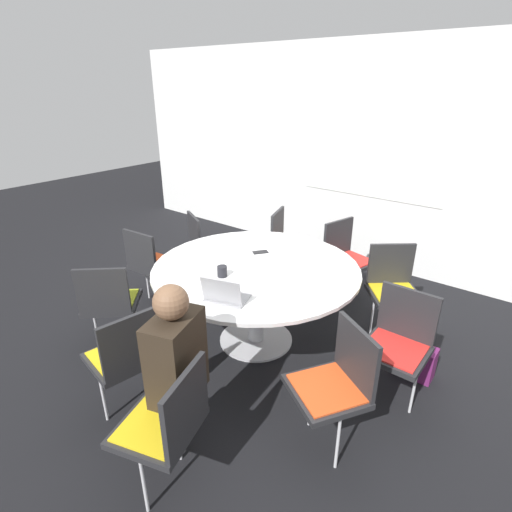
{
  "coord_description": "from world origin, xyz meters",
  "views": [
    {
      "loc": [
        1.92,
        -2.45,
        2.22
      ],
      "look_at": [
        0.0,
        0.0,
        0.86
      ],
      "focal_mm": 28.0,
      "sensor_mm": 36.0,
      "label": 1
    }
  ],
  "objects_px": {
    "chair_3": "(393,284)",
    "laptop": "(225,295)",
    "chair_7": "(151,261)",
    "coffee_cup": "(222,271)",
    "chair_1": "(336,379)",
    "person_0": "(174,362)",
    "chair_0": "(167,420)",
    "chair_6": "(206,243)",
    "cell_phone": "(260,252)",
    "chair_9": "(126,353)",
    "chair_8": "(109,299)",
    "chair_2": "(399,339)",
    "chair_5": "(288,241)",
    "chair_4": "(346,254)",
    "handbag": "(411,359)"
  },
  "relations": [
    {
      "from": "chair_1",
      "to": "chair_2",
      "type": "height_order",
      "value": "same"
    },
    {
      "from": "chair_3",
      "to": "chair_0",
      "type": "bearing_deg",
      "value": 40.55
    },
    {
      "from": "chair_6",
      "to": "coffee_cup",
      "type": "height_order",
      "value": "chair_6"
    },
    {
      "from": "chair_7",
      "to": "coffee_cup",
      "type": "height_order",
      "value": "chair_7"
    },
    {
      "from": "chair_9",
      "to": "laptop",
      "type": "relative_size",
      "value": 2.45
    },
    {
      "from": "chair_2",
      "to": "chair_7",
      "type": "bearing_deg",
      "value": 5.55
    },
    {
      "from": "chair_0",
      "to": "person_0",
      "type": "xyz_separation_m",
      "value": [
        -0.15,
        0.2,
        0.19
      ]
    },
    {
      "from": "chair_3",
      "to": "coffee_cup",
      "type": "xyz_separation_m",
      "value": [
        -1.02,
        -1.17,
        0.28
      ]
    },
    {
      "from": "chair_3",
      "to": "chair_8",
      "type": "bearing_deg",
      "value": 4.22
    },
    {
      "from": "chair_6",
      "to": "handbag",
      "type": "relative_size",
      "value": 2.43
    },
    {
      "from": "chair_3",
      "to": "chair_7",
      "type": "height_order",
      "value": "same"
    },
    {
      "from": "chair_2",
      "to": "chair_9",
      "type": "xyz_separation_m",
      "value": [
        -1.4,
        -1.31,
        0.0
      ]
    },
    {
      "from": "cell_phone",
      "to": "handbag",
      "type": "relative_size",
      "value": 0.43
    },
    {
      "from": "chair_1",
      "to": "chair_7",
      "type": "xyz_separation_m",
      "value": [
        -2.35,
        0.44,
        0.0
      ]
    },
    {
      "from": "coffee_cup",
      "to": "chair_5",
      "type": "bearing_deg",
      "value": 103.14
    },
    {
      "from": "chair_7",
      "to": "person_0",
      "type": "distance_m",
      "value": 1.97
    },
    {
      "from": "chair_4",
      "to": "handbag",
      "type": "height_order",
      "value": "chair_4"
    },
    {
      "from": "chair_3",
      "to": "laptop",
      "type": "distance_m",
      "value": 1.66
    },
    {
      "from": "chair_5",
      "to": "chair_9",
      "type": "relative_size",
      "value": 1.0
    },
    {
      "from": "chair_5",
      "to": "person_0",
      "type": "height_order",
      "value": "person_0"
    },
    {
      "from": "chair_0",
      "to": "person_0",
      "type": "height_order",
      "value": "person_0"
    },
    {
      "from": "chair_2",
      "to": "chair_8",
      "type": "relative_size",
      "value": 1.0
    },
    {
      "from": "cell_phone",
      "to": "chair_9",
      "type": "bearing_deg",
      "value": -89.58
    },
    {
      "from": "chair_7",
      "to": "coffee_cup",
      "type": "xyz_separation_m",
      "value": [
        1.14,
        -0.15,
        0.28
      ]
    },
    {
      "from": "chair_9",
      "to": "person_0",
      "type": "xyz_separation_m",
      "value": [
        0.53,
        -0.01,
        0.19
      ]
    },
    {
      "from": "chair_1",
      "to": "chair_2",
      "type": "bearing_deg",
      "value": -71.29
    },
    {
      "from": "chair_2",
      "to": "chair_5",
      "type": "distance_m",
      "value": 2.04
    },
    {
      "from": "chair_6",
      "to": "cell_phone",
      "type": "distance_m",
      "value": 1.04
    },
    {
      "from": "chair_2",
      "to": "coffee_cup",
      "type": "height_order",
      "value": "chair_2"
    },
    {
      "from": "chair_5",
      "to": "chair_8",
      "type": "relative_size",
      "value": 1.0
    },
    {
      "from": "chair_8",
      "to": "handbag",
      "type": "bearing_deg",
      "value": -11.03
    },
    {
      "from": "chair_1",
      "to": "coffee_cup",
      "type": "bearing_deg",
      "value": 18.36
    },
    {
      "from": "chair_8",
      "to": "coffee_cup",
      "type": "bearing_deg",
      "value": -5.7
    },
    {
      "from": "chair_2",
      "to": "chair_3",
      "type": "height_order",
      "value": "same"
    },
    {
      "from": "cell_phone",
      "to": "chair_0",
      "type": "bearing_deg",
      "value": -68.27
    },
    {
      "from": "chair_6",
      "to": "chair_2",
      "type": "bearing_deg",
      "value": 16.81
    },
    {
      "from": "chair_6",
      "to": "chair_1",
      "type": "bearing_deg",
      "value": 1.18
    },
    {
      "from": "chair_6",
      "to": "handbag",
      "type": "bearing_deg",
      "value": 25.4
    },
    {
      "from": "chair_0",
      "to": "person_0",
      "type": "distance_m",
      "value": 0.32
    },
    {
      "from": "chair_2",
      "to": "chair_5",
      "type": "xyz_separation_m",
      "value": [
        -1.71,
        1.11,
        0.0
      ]
    },
    {
      "from": "laptop",
      "to": "coffee_cup",
      "type": "bearing_deg",
      "value": -62.23
    },
    {
      "from": "chair_9",
      "to": "cell_phone",
      "type": "bearing_deg",
      "value": 10.27
    },
    {
      "from": "chair_0",
      "to": "chair_7",
      "type": "relative_size",
      "value": 1.0
    },
    {
      "from": "chair_7",
      "to": "chair_8",
      "type": "distance_m",
      "value": 0.81
    },
    {
      "from": "chair_6",
      "to": "coffee_cup",
      "type": "xyz_separation_m",
      "value": [
        1.04,
        -0.84,
        0.28
      ]
    },
    {
      "from": "chair_3",
      "to": "chair_5",
      "type": "relative_size",
      "value": 1.0
    },
    {
      "from": "chair_3",
      "to": "handbag",
      "type": "height_order",
      "value": "chair_3"
    },
    {
      "from": "person_0",
      "to": "coffee_cup",
      "type": "distance_m",
      "value": 1.06
    },
    {
      "from": "chair_5",
      "to": "chair_9",
      "type": "distance_m",
      "value": 2.44
    },
    {
      "from": "chair_5",
      "to": "chair_6",
      "type": "relative_size",
      "value": 1.0
    }
  ]
}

